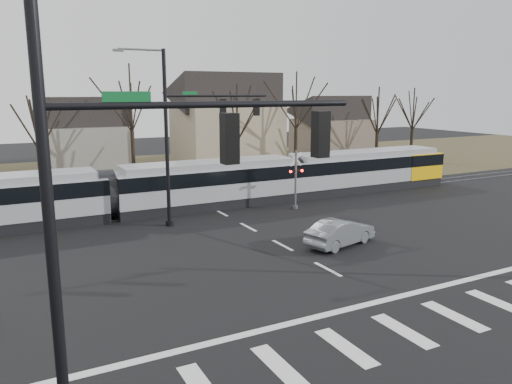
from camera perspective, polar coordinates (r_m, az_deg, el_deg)
name	(u,v)px	position (r m, az deg, el deg)	size (l,w,h in m)	color
ground	(356,284)	(21.46, 11.35, -10.30)	(140.00, 140.00, 0.00)	black
grass_verge	(147,174)	(49.70, -12.35, 2.06)	(140.00, 28.00, 0.01)	#38331E
crosswalk	(430,323)	(18.79, 19.22, -13.95)	(27.00, 2.60, 0.01)	silver
stop_line	(386,300)	(20.20, 14.61, -11.84)	(28.00, 0.35, 0.01)	silver
lane_dashes	(210,207)	(34.78, -5.34, -1.68)	(0.18, 30.00, 0.01)	silver
rail_pair	(211,207)	(34.59, -5.21, -1.71)	(90.00, 1.52, 0.06)	#59595E
tram	(207,182)	(34.38, -5.58, 1.10)	(41.86, 3.11, 3.17)	gray
sedan	(340,232)	(26.29, 9.61, -4.57)	(4.43, 2.52, 1.38)	slate
signal_pole_near_left	(137,205)	(9.92, -13.44, -1.46)	(9.28, 0.44, 10.20)	black
signal_pole_far	(192,129)	(29.82, -7.28, 7.18)	(9.28, 0.44, 10.20)	black
rail_crossing_signal	(296,181)	(33.83, 4.55, 1.21)	(1.08, 0.36, 4.00)	#59595B
tree_row	(186,125)	(44.03, -8.00, 7.59)	(59.20, 7.20, 10.00)	black
house_b	(84,132)	(52.12, -19.05, 6.52)	(8.64, 7.56, 7.65)	slate
house_c	(227,117)	(53.11, -3.38, 8.57)	(10.80, 8.64, 10.10)	gray
house_d	(331,124)	(62.47, 8.62, 7.72)	(8.64, 7.56, 7.65)	brown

